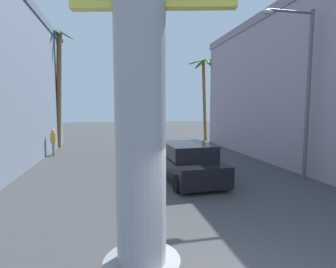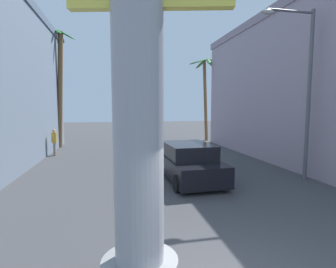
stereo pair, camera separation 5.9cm
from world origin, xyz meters
name	(u,v)px [view 1 (the left image)]	position (x,y,z in m)	size (l,w,h in m)	color
ground_plane	(152,167)	(0.00, 10.00, 0.00)	(88.30, 88.30, 0.00)	#424244
building_right	(321,87)	(10.07, 9.98, 4.31)	(7.21, 17.86, 8.60)	#9E8C99
neon_sign_pole	(140,36)	(-1.55, 0.56, 4.14)	(2.71, 1.23, 9.37)	#9E9EA3
street_lamp	(301,79)	(5.76, 6.31, 4.29)	(2.44, 0.28, 7.09)	#59595E
car_lead	(188,162)	(1.19, 7.40, 0.74)	(2.27, 4.69, 1.56)	black
palm_tree_far_left	(58,79)	(-6.02, 18.45, 5.30)	(2.77, 2.86, 9.08)	brown
palm_tree_far_right	(205,84)	(6.49, 19.92, 5.30)	(3.31, 3.23, 7.62)	brown
pedestrian_far_left	(53,140)	(-5.74, 14.54, 1.01)	(0.36, 0.36, 1.72)	gray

